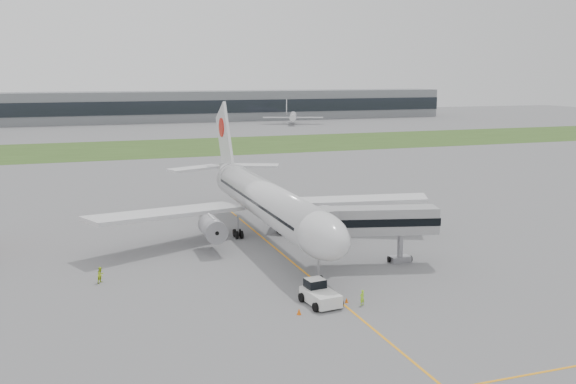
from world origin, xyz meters
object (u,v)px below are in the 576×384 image
object	(u,v)px
airliner	(264,199)
jet_bridge	(369,222)
pushback_tug	(319,293)
ground_crew_near	(362,297)

from	to	relation	value
airliner	jet_bridge	world-z (taller)	airliner
pushback_tug	jet_bridge	world-z (taller)	jet_bridge
airliner	ground_crew_near	distance (m)	27.78
jet_bridge	ground_crew_near	bearing A→B (deg)	-104.62
airliner	pushback_tug	world-z (taller)	airliner
jet_bridge	ground_crew_near	distance (m)	14.57
ground_crew_near	jet_bridge	bearing A→B (deg)	-141.36
airliner	ground_crew_near	world-z (taller)	airliner
pushback_tug	airliner	bearing A→B (deg)	78.50
pushback_tug	ground_crew_near	distance (m)	4.24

